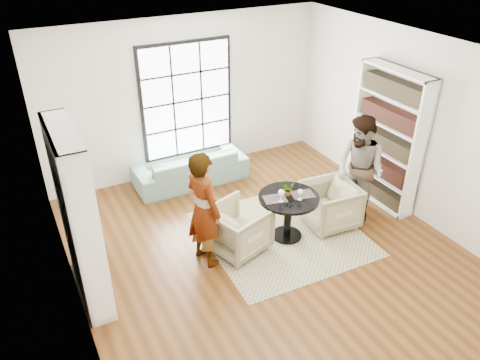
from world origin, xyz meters
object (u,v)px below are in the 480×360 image
sofa (191,167)px  flower_centerpiece (288,189)px  wine_glass_right (300,192)px  person_right (360,169)px  wine_glass_left (281,193)px  pedestal_table (288,208)px  person_left (203,209)px  armchair_right (329,205)px  armchair_left (238,229)px

sofa → flower_centerpiece: flower_centerpiece is taller
wine_glass_right → person_right: bearing=5.4°
person_right → wine_glass_left: (-1.52, -0.03, -0.00)m
sofa → wine_glass_left: bearing=101.4°
pedestal_table → flower_centerpiece: flower_centerpiece is taller
pedestal_table → person_left: size_ratio=0.53×
armchair_right → person_right: size_ratio=0.46×
armchair_right → wine_glass_right: wine_glass_right is taller
armchair_right → pedestal_table: bearing=-87.5°
person_left → person_right: 2.73m
person_left → wine_glass_left: bearing=-109.7°
wine_glass_right → wine_glass_left: bearing=162.7°
sofa → armchair_right: armchair_right is taller
armchair_left → person_left: (-0.55, -0.00, 0.52)m
sofa → person_right: bearing=130.1°
sofa → person_left: person_left is taller
armchair_left → wine_glass_left: bearing=-120.3°
armchair_left → armchair_right: size_ratio=1.00×
pedestal_table → wine_glass_left: bearing=-162.0°
armchair_left → person_right: person_right is taller
wine_glass_left → flower_centerpiece: 0.23m
armchair_right → person_left: bearing=-88.4°
person_right → armchair_left: bearing=-102.6°
armchair_right → wine_glass_right: size_ratio=4.55×
wine_glass_right → pedestal_table: bearing=124.0°
sofa → wine_glass_left: size_ratio=10.27×
armchair_right → person_left: 2.24m
armchair_left → armchair_right: bearing=-111.8°
armchair_right → sofa: bearing=-143.7°
armchair_right → person_left: size_ratio=0.46×
armchair_left → flower_centerpiece: (0.84, -0.03, 0.48)m
armchair_right → wine_glass_left: (-0.97, -0.03, 0.52)m
pedestal_table → armchair_left: bearing=174.2°
pedestal_table → person_left: bearing=176.5°
wine_glass_left → armchair_right: bearing=1.8°
pedestal_table → armchair_right: size_ratio=1.14×
armchair_left → wine_glass_left: size_ratio=3.97×
sofa → person_right: size_ratio=1.18×
wine_glass_left → wine_glass_right: bearing=-17.3°
armchair_left → flower_centerpiece: size_ratio=3.95×
armchair_left → wine_glass_left: wine_glass_left is taller
sofa → armchair_right: size_ratio=2.58×
person_right → wine_glass_left: person_right is taller
armchair_right → flower_centerpiece: 0.92m
pedestal_table → wine_glass_right: 0.38m
wine_glass_right → armchair_right: bearing=9.7°
person_right → wine_glass_right: 1.25m
person_right → flower_centerpiece: size_ratio=8.65×
wine_glass_left → armchair_left: bearing=167.5°
sofa → armchair_left: (-0.16, -2.27, 0.06)m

